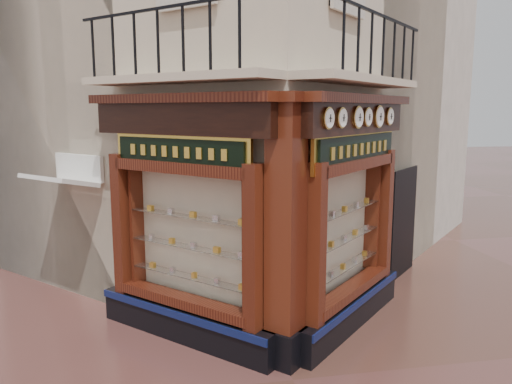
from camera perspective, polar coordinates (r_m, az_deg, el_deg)
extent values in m
plane|color=#522F26|center=(7.47, 4.22, -20.64)|extent=(80.00, 80.00, 0.00)
cube|color=#C2B197|center=(12.73, -2.87, 19.61)|extent=(11.31, 11.31, 12.00)
cube|color=beige|center=(15.01, -13.96, 15.85)|extent=(11.31, 11.31, 11.00)
cube|color=beige|center=(15.55, 5.31, 15.85)|extent=(11.31, 11.31, 11.00)
cube|color=black|center=(8.53, -8.19, -14.66)|extent=(2.72, 2.72, 0.55)
cube|color=#0D1642|center=(8.32, -9.14, -13.72)|extent=(2.50, 2.50, 0.12)
cube|color=#330F09|center=(7.18, -0.18, -6.46)|extent=(0.37, 0.37, 2.45)
cube|color=#330F09|center=(9.03, -14.97, -3.49)|extent=(0.37, 0.37, 2.45)
cube|color=beige|center=(8.28, -6.88, -4.57)|extent=(1.80, 1.80, 2.10)
cube|color=black|center=(7.81, -8.66, 8.28)|extent=(2.69, 2.69, 0.50)
cube|color=#330F09|center=(7.76, -9.08, 10.55)|extent=(2.86, 2.86, 0.14)
cube|color=black|center=(9.08, 10.75, -13.21)|extent=(2.72, 2.72, 0.55)
cube|color=#0D1642|center=(8.93, 11.93, -12.16)|extent=(2.50, 2.50, 0.12)
cube|color=#330F09|center=(7.39, 6.67, -6.07)|extent=(0.37, 0.37, 2.45)
cube|color=#330F09|center=(9.89, 14.31, -2.36)|extent=(0.37, 0.37, 2.45)
cube|color=beige|center=(8.75, 9.07, -3.86)|extent=(1.80, 1.80, 2.10)
cube|color=black|center=(8.40, 11.32, 8.27)|extent=(2.69, 2.69, 0.50)
cube|color=#330F09|center=(8.37, 11.84, 10.37)|extent=(2.86, 2.86, 0.14)
cube|color=black|center=(7.77, 3.28, -17.09)|extent=(0.78, 0.78, 0.55)
cube|color=#330F09|center=(7.12, 3.42, -3.09)|extent=(0.64, 0.64, 3.50)
cube|color=#330F09|center=(6.96, 3.56, 10.80)|extent=(0.85, 0.85, 0.14)
cube|color=#C2B197|center=(7.76, -9.24, 12.69)|extent=(2.97, 2.97, 0.12)
cube|color=black|center=(7.64, -11.25, 19.87)|extent=(2.36, 2.36, 0.04)
cube|color=#C2B197|center=(8.38, 12.03, 12.35)|extent=(2.97, 2.97, 0.12)
cube|color=black|center=(8.36, 14.47, 18.83)|extent=(2.36, 2.36, 0.04)
cylinder|color=#B88D3D|center=(7.12, 8.21, 8.35)|extent=(0.26, 0.26, 0.31)
cylinder|color=white|center=(7.11, 8.43, 8.35)|extent=(0.21, 0.21, 0.27)
cube|color=black|center=(7.10, 8.54, 8.34)|extent=(0.02, 0.02, 0.10)
cube|color=black|center=(7.10, 8.54, 8.34)|extent=(0.06, 0.06, 0.01)
cylinder|color=#B88D3D|center=(7.52, 9.71, 8.36)|extent=(0.25, 0.25, 0.31)
cylinder|color=white|center=(7.50, 9.92, 8.36)|extent=(0.20, 0.20, 0.27)
cube|color=black|center=(7.50, 10.03, 8.35)|extent=(0.02, 0.02, 0.10)
cube|color=black|center=(7.50, 10.03, 8.35)|extent=(0.06, 0.06, 0.01)
cylinder|color=#B88D3D|center=(8.06, 11.52, 8.37)|extent=(0.29, 0.29, 0.35)
cylinder|color=white|center=(8.05, 11.72, 8.36)|extent=(0.23, 0.23, 0.31)
cube|color=black|center=(8.04, 11.82, 8.36)|extent=(0.02, 0.02, 0.12)
cube|color=black|center=(8.04, 11.82, 8.36)|extent=(0.07, 0.07, 0.01)
cylinder|color=#B88D3D|center=(8.42, 12.59, 8.37)|extent=(0.26, 0.26, 0.32)
cylinder|color=white|center=(8.41, 12.78, 8.36)|extent=(0.21, 0.21, 0.27)
cube|color=black|center=(8.41, 12.88, 8.36)|extent=(0.02, 0.02, 0.11)
cube|color=black|center=(8.41, 12.88, 8.36)|extent=(0.06, 0.06, 0.01)
cylinder|color=#B88D3D|center=(8.89, 13.83, 8.36)|extent=(0.31, 0.31, 0.39)
cylinder|color=white|center=(8.88, 14.01, 8.35)|extent=(0.25, 0.25, 0.33)
cube|color=black|center=(8.88, 14.10, 8.35)|extent=(0.02, 0.02, 0.13)
cube|color=black|center=(8.88, 14.10, 8.35)|extent=(0.08, 0.08, 0.01)
cylinder|color=#B88D3D|center=(9.38, 14.98, 8.35)|extent=(0.26, 0.26, 0.32)
cylinder|color=white|center=(9.37, 15.15, 8.35)|extent=(0.21, 0.21, 0.28)
cube|color=black|center=(9.37, 15.24, 8.34)|extent=(0.02, 0.02, 0.11)
cube|color=black|center=(9.37, 15.24, 8.34)|extent=(0.07, 0.07, 0.01)
cube|color=gold|center=(7.81, -8.77, 4.60)|extent=(1.98, 1.98, 0.53)
cube|color=black|center=(7.78, -8.97, 4.57)|extent=(1.85, 1.85, 0.40)
cube|color=gold|center=(8.41, 11.46, 4.85)|extent=(2.23, 2.23, 0.60)
cube|color=black|center=(8.39, 11.71, 4.84)|extent=(2.08, 2.08, 0.45)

